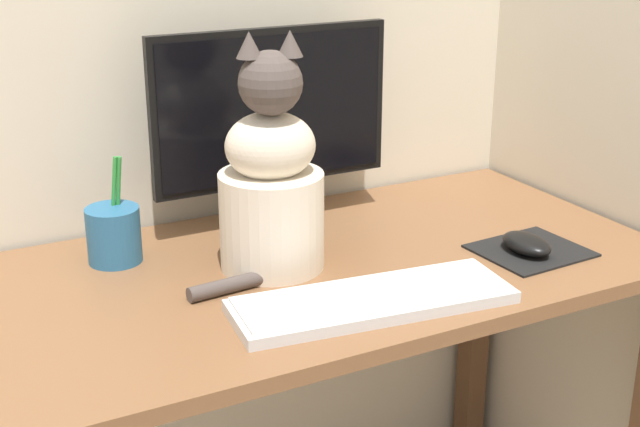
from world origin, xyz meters
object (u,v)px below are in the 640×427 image
at_px(cat, 271,184).
at_px(pen_cup, 114,234).
at_px(monitor, 272,121).
at_px(keyboard, 373,300).
at_px(computer_mouse_right, 527,244).

xyz_separation_m(cat, pen_cup, (-0.22, 0.14, -0.10)).
bearing_deg(pen_cup, cat, -32.95).
xyz_separation_m(monitor, cat, (-0.09, -0.18, -0.05)).
bearing_deg(pen_cup, keyboard, -50.31).
distance_m(monitor, keyboard, 0.43).
height_order(cat, pen_cup, cat).
height_order(keyboard, cat, cat).
distance_m(computer_mouse_right, cat, 0.45).
xyz_separation_m(computer_mouse_right, cat, (-0.40, 0.15, 0.12)).
distance_m(keyboard, computer_mouse_right, 0.34).
height_order(keyboard, pen_cup, pen_cup).
bearing_deg(monitor, pen_cup, -173.38).
height_order(keyboard, computer_mouse_right, computer_mouse_right).
height_order(monitor, cat, cat).
bearing_deg(monitor, keyboard, -92.67).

